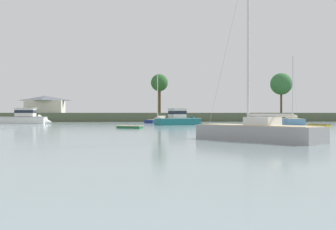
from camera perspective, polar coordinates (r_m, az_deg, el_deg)
name	(u,v)px	position (r m, az deg, el deg)	size (l,w,h in m)	color
far_shore_bank	(171,116)	(110.53, 0.45, -0.18)	(196.10, 50.61, 1.87)	#4C563D
sailboat_grey	(257,137)	(27.04, 12.38, -2.99)	(7.17, 8.37, 13.15)	gray
dinghy_yellow	(319,126)	(56.26, 20.47, -1.45)	(2.48, 2.94, 0.53)	gold
sailboat_navy	(159,122)	(74.36, -1.23, -0.96)	(5.59, 6.62, 9.15)	navy
cruiser_teal	(182,121)	(61.86, 1.93, -0.90)	(8.06, 5.00, 4.35)	#196B70
sailboat_skyblue	(292,123)	(67.65, 16.99, -1.06)	(3.96, 8.68, 11.44)	#669ECC
dinghy_green	(130,127)	(48.09, -5.38, -1.75)	(3.31, 2.39, 0.44)	#236B3D
cruiser_white	(27,120)	(72.72, -19.13, -0.68)	(9.08, 3.12, 4.93)	white
shore_tree_far_left	(281,84)	(98.08, 15.61, 4.20)	(5.04, 5.04, 9.24)	brown
shore_tree_center_right	(159,83)	(102.84, -1.21, 4.46)	(4.34, 4.34, 9.80)	brown
cottage_eastern	(45,104)	(125.38, -16.85, 1.48)	(11.41, 7.80, 5.04)	silver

